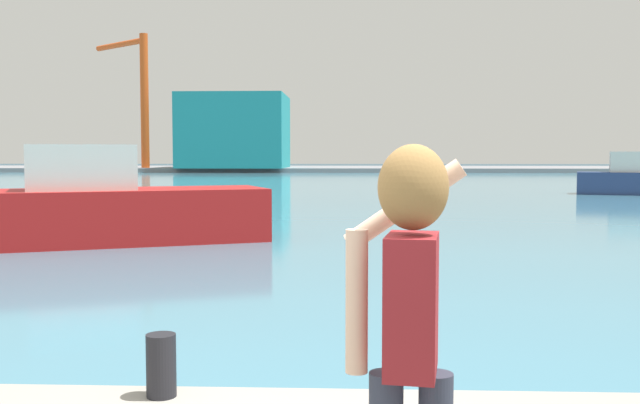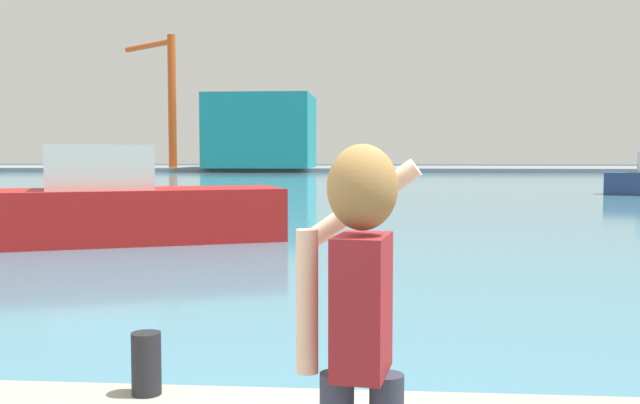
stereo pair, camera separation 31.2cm
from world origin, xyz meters
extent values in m
plane|color=#334751|center=(0.00, 50.00, 0.00)|extent=(220.00, 220.00, 0.00)
cube|color=teal|center=(0.00, 52.00, 0.01)|extent=(140.00, 100.00, 0.02)
cube|color=gray|center=(0.00, 92.00, 0.27)|extent=(140.00, 20.00, 0.53)
cube|color=maroon|center=(0.64, -0.29, 1.61)|extent=(0.25, 0.37, 0.56)
sphere|color=#E0B293|center=(0.64, -0.29, 2.07)|extent=(0.22, 0.22, 0.22)
ellipsoid|color=olive|center=(0.64, -0.31, 2.08)|extent=(0.28, 0.26, 0.34)
cylinder|color=#E0B293|center=(0.42, -0.29, 1.62)|extent=(0.09, 0.09, 0.58)
cylinder|color=#E0B293|center=(0.62, -0.06, 1.99)|extent=(0.53, 0.16, 0.40)
cube|color=black|center=(0.64, 0.06, 2.16)|extent=(0.02, 0.07, 0.14)
cylinder|color=black|center=(-0.93, 1.78, 0.73)|extent=(0.21, 0.21, 0.44)
cube|color=#B21919|center=(-5.34, 14.56, 0.68)|extent=(7.53, 4.98, 1.33)
cube|color=silver|center=(-6.17, 14.22, 1.89)|extent=(3.01, 2.65, 1.09)
cube|color=silver|center=(15.93, 36.77, 1.79)|extent=(3.25, 2.25, 1.12)
cube|color=teal|center=(-14.02, 86.54, 5.00)|extent=(12.71, 11.84, 8.94)
cylinder|color=#D84C19|center=(-24.81, 84.87, 8.66)|extent=(1.00, 1.00, 16.25)
cylinder|color=#D84C19|center=(-28.76, 88.21, 15.99)|extent=(8.35, 7.22, 0.70)
camera|label=1|loc=(0.39, -3.17, 2.21)|focal=40.81mm
camera|label=2|loc=(0.71, -3.15, 2.21)|focal=40.81mm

